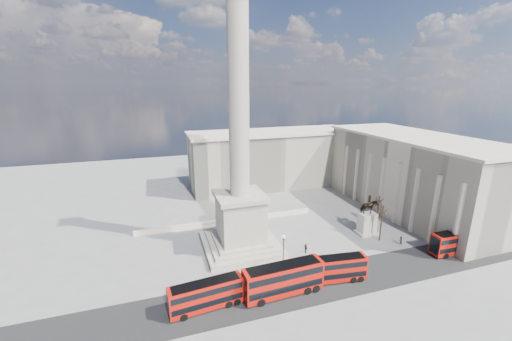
{
  "coord_description": "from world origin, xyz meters",
  "views": [
    {
      "loc": [
        -13.98,
        -47.68,
        30.38
      ],
      "look_at": [
        2.66,
        3.62,
        15.42
      ],
      "focal_mm": 22.0,
      "sensor_mm": 36.0,
      "label": 1
    }
  ],
  "objects_px": {
    "nelsons_column": "(240,183)",
    "pedestrian_crossing": "(306,248)",
    "pedestrian_walking": "(322,264)",
    "pedestrian_standing": "(400,240)",
    "red_bus_c": "(334,269)",
    "equestrian_statue": "(367,220)",
    "red_bus_d": "(458,242)",
    "victorian_lamp": "(283,250)",
    "red_bus_a": "(207,295)",
    "red_bus_b": "(284,279)"
  },
  "relations": [
    {
      "from": "red_bus_c",
      "to": "equestrian_statue",
      "type": "height_order",
      "value": "equestrian_statue"
    },
    {
      "from": "red_bus_a",
      "to": "victorian_lamp",
      "type": "bearing_deg",
      "value": 15.77
    },
    {
      "from": "red_bus_d",
      "to": "equestrian_statue",
      "type": "height_order",
      "value": "equestrian_statue"
    },
    {
      "from": "nelsons_column",
      "to": "pedestrian_crossing",
      "type": "distance_m",
      "value": 17.24
    },
    {
      "from": "pedestrian_walking",
      "to": "red_bus_d",
      "type": "bearing_deg",
      "value": -20.67
    },
    {
      "from": "victorian_lamp",
      "to": "pedestrian_walking",
      "type": "relative_size",
      "value": 3.42
    },
    {
      "from": "equestrian_statue",
      "to": "pedestrian_crossing",
      "type": "height_order",
      "value": "equestrian_statue"
    },
    {
      "from": "red_bus_b",
      "to": "red_bus_a",
      "type": "bearing_deg",
      "value": 174.85
    },
    {
      "from": "victorian_lamp",
      "to": "pedestrian_crossing",
      "type": "bearing_deg",
      "value": 31.58
    },
    {
      "from": "nelsons_column",
      "to": "red_bus_b",
      "type": "height_order",
      "value": "nelsons_column"
    },
    {
      "from": "nelsons_column",
      "to": "equestrian_statue",
      "type": "xyz_separation_m",
      "value": [
        26.52,
        -2.84,
        -9.91
      ]
    },
    {
      "from": "red_bus_c",
      "to": "red_bus_d",
      "type": "distance_m",
      "value": 26.36
    },
    {
      "from": "red_bus_c",
      "to": "equestrian_statue",
      "type": "bearing_deg",
      "value": 45.83
    },
    {
      "from": "victorian_lamp",
      "to": "pedestrian_walking",
      "type": "bearing_deg",
      "value": -15.24
    },
    {
      "from": "red_bus_b",
      "to": "equestrian_statue",
      "type": "distance_m",
      "value": 27.39
    },
    {
      "from": "red_bus_c",
      "to": "pedestrian_standing",
      "type": "bearing_deg",
      "value": 25.84
    },
    {
      "from": "pedestrian_standing",
      "to": "pedestrian_crossing",
      "type": "height_order",
      "value": "pedestrian_crossing"
    },
    {
      "from": "red_bus_c",
      "to": "red_bus_d",
      "type": "xyz_separation_m",
      "value": [
        26.36,
        0.51,
        0.04
      ]
    },
    {
      "from": "pedestrian_crossing",
      "to": "pedestrian_walking",
      "type": "bearing_deg",
      "value": 176.63
    },
    {
      "from": "equestrian_statue",
      "to": "nelsons_column",
      "type": "bearing_deg",
      "value": 173.89
    },
    {
      "from": "pedestrian_walking",
      "to": "pedestrian_standing",
      "type": "distance_m",
      "value": 19.09
    },
    {
      "from": "victorian_lamp",
      "to": "pedestrian_standing",
      "type": "height_order",
      "value": "victorian_lamp"
    },
    {
      "from": "victorian_lamp",
      "to": "equestrian_statue",
      "type": "height_order",
      "value": "equestrian_statue"
    },
    {
      "from": "red_bus_c",
      "to": "pedestrian_walking",
      "type": "distance_m",
      "value": 3.82
    },
    {
      "from": "nelsons_column",
      "to": "equestrian_statue",
      "type": "relative_size",
      "value": 5.79
    },
    {
      "from": "red_bus_a",
      "to": "red_bus_b",
      "type": "distance_m",
      "value": 11.37
    },
    {
      "from": "red_bus_b",
      "to": "victorian_lamp",
      "type": "xyz_separation_m",
      "value": [
        2.38,
        5.91,
        1.19
      ]
    },
    {
      "from": "pedestrian_standing",
      "to": "red_bus_a",
      "type": "bearing_deg",
      "value": 8.66
    },
    {
      "from": "red_bus_c",
      "to": "victorian_lamp",
      "type": "relative_size",
      "value": 1.65
    },
    {
      "from": "red_bus_a",
      "to": "red_bus_c",
      "type": "bearing_deg",
      "value": -5.52
    },
    {
      "from": "equestrian_statue",
      "to": "red_bus_b",
      "type": "bearing_deg",
      "value": -152.04
    },
    {
      "from": "red_bus_d",
      "to": "pedestrian_crossing",
      "type": "xyz_separation_m",
      "value": [
        -26.69,
        8.6,
        -1.3
      ]
    },
    {
      "from": "red_bus_d",
      "to": "equestrian_statue",
      "type": "relative_size",
      "value": 1.24
    },
    {
      "from": "red_bus_d",
      "to": "pedestrian_crossing",
      "type": "height_order",
      "value": "red_bus_d"
    },
    {
      "from": "nelsons_column",
      "to": "pedestrian_walking",
      "type": "xyz_separation_m",
      "value": [
        11.06,
        -11.5,
        -11.98
      ]
    },
    {
      "from": "red_bus_b",
      "to": "red_bus_c",
      "type": "height_order",
      "value": "red_bus_b"
    },
    {
      "from": "nelsons_column",
      "to": "red_bus_d",
      "type": "distance_m",
      "value": 41.69
    },
    {
      "from": "red_bus_d",
      "to": "pedestrian_walking",
      "type": "distance_m",
      "value": 26.72
    },
    {
      "from": "nelsons_column",
      "to": "red_bus_a",
      "type": "bearing_deg",
      "value": -120.65
    },
    {
      "from": "equestrian_statue",
      "to": "pedestrian_crossing",
      "type": "distance_m",
      "value": 16.09
    },
    {
      "from": "pedestrian_crossing",
      "to": "victorian_lamp",
      "type": "bearing_deg",
      "value": 116.29
    },
    {
      "from": "red_bus_c",
      "to": "pedestrian_standing",
      "type": "xyz_separation_m",
      "value": [
        18.74,
        6.34,
        -1.36
      ]
    },
    {
      "from": "equestrian_statue",
      "to": "pedestrian_walking",
      "type": "height_order",
      "value": "equestrian_statue"
    },
    {
      "from": "red_bus_b",
      "to": "victorian_lamp",
      "type": "distance_m",
      "value": 6.48
    },
    {
      "from": "red_bus_a",
      "to": "victorian_lamp",
      "type": "xyz_separation_m",
      "value": [
        13.73,
        5.44,
        1.59
      ]
    },
    {
      "from": "pedestrian_walking",
      "to": "red_bus_a",
      "type": "bearing_deg",
      "value": 176.45
    },
    {
      "from": "nelsons_column",
      "to": "victorian_lamp",
      "type": "relative_size",
      "value": 7.77
    },
    {
      "from": "victorian_lamp",
      "to": "equestrian_statue",
      "type": "distance_m",
      "value": 22.9
    },
    {
      "from": "red_bus_c",
      "to": "equestrian_statue",
      "type": "xyz_separation_m",
      "value": [
        15.32,
        12.26,
        0.8
      ]
    },
    {
      "from": "victorian_lamp",
      "to": "red_bus_a",
      "type": "bearing_deg",
      "value": -158.38
    }
  ]
}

